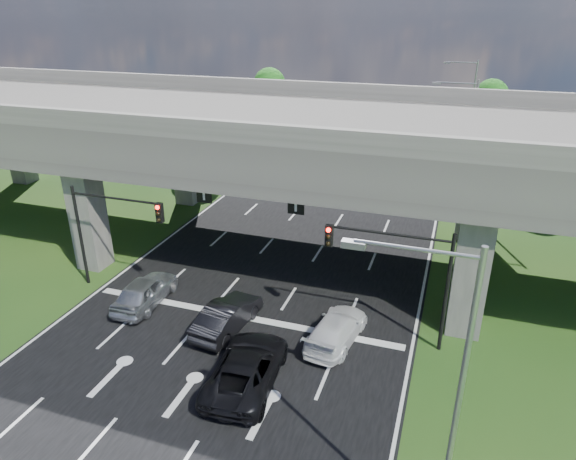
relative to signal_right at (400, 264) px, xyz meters
The scene contains 19 objects.
ground 9.71m from the signal_right, 153.26° to the right, with size 160.00×160.00×0.00m, color #1A4014.
road 10.74m from the signal_right, 142.25° to the left, with size 18.00×120.00×0.03m, color black.
overpass 11.84m from the signal_right, 134.16° to the left, with size 80.00×15.00×10.00m.
warehouse 45.97m from the signal_right, 137.44° to the left, with size 20.00×10.00×4.00m, color #9E9E99.
signal_right is the anchor object (origin of this frame).
signal_left 15.65m from the signal_right, behind, with size 5.76×0.54×6.00m.
streetlight_near 10.33m from the signal_right, 77.12° to the right, with size 3.38×0.25×10.00m.
streetlight_far 20.25m from the signal_right, 83.53° to the left, with size 3.38×0.25×10.00m.
streetlight_beyond 36.17m from the signal_right, 86.39° to the left, with size 3.38×0.25×10.00m.
tree_left_near 31.01m from the signal_right, 134.63° to the left, with size 4.50×4.50×7.80m.
tree_left_mid 38.96m from the signal_right, 129.50° to the left, with size 3.91×3.90×6.76m.
tree_left_far 43.37m from the signal_right, 118.63° to the left, with size 4.80×4.80×8.32m.
tree_right_near 24.62m from the signal_right, 77.76° to the left, with size 4.20×4.20×7.28m.
tree_right_mid 33.10m from the signal_right, 75.62° to the left, with size 3.91×3.90×6.76m.
tree_right_far 40.29m from the signal_right, 83.99° to the left, with size 4.50×4.50×7.80m.
car_silver 13.68m from the signal_right, behind, with size 1.88×4.68×1.59m, color silver.
car_dark 8.86m from the signal_right, 168.12° to the right, with size 1.63×4.67×1.54m, color black.
car_white 4.43m from the signal_right, 160.10° to the right, with size 1.95×4.79×1.39m, color silver.
car_trailing 8.24m from the signal_right, 137.26° to the right, with size 2.61×5.66×1.57m, color black.
Camera 1 is at (9.61, -17.34, 14.99)m, focal length 32.00 mm.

